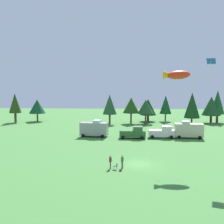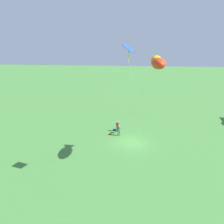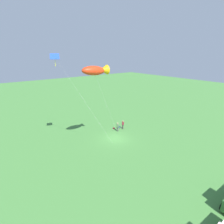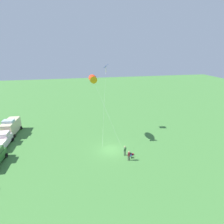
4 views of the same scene
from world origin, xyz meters
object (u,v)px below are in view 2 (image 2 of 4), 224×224
object	(u,v)px
folding_chair	(115,130)
kite_diamond_blue	(129,53)
kite_large_fish	(158,63)
person_kite_flyer	(119,130)
backpack_on_grass	(110,134)
person_spectator	(118,126)

from	to	relation	value
folding_chair	kite_diamond_blue	bearing A→B (deg)	-161.62
folding_chair	kite_large_fish	xyz separation A→B (m)	(7.97, 5.02, 11.47)
person_kite_flyer	backpack_on_grass	bearing A→B (deg)	65.16
person_kite_flyer	kite_diamond_blue	size ratio (longest dim) A/B	0.12
person_kite_flyer	person_spectator	size ratio (longest dim) A/B	1.00
person_kite_flyer	person_spectator	bearing A→B (deg)	-8.04
person_kite_flyer	kite_diamond_blue	xyz separation A→B (m)	(10.93, 1.33, 12.19)
folding_chair	kite_diamond_blue	distance (m)	17.42
backpack_on_grass	kite_large_fish	bearing A→B (deg)	37.69
person_spectator	folding_chair	bearing A→B (deg)	146.33
person_spectator	backpack_on_grass	xyz separation A→B (m)	(1.36, -1.08, -0.91)
person_kite_flyer	folding_chair	xyz separation A→B (m)	(-0.79, -0.71, -0.53)
kite_diamond_blue	backpack_on_grass	bearing A→B (deg)	-166.39
backpack_on_grass	kite_diamond_blue	distance (m)	17.37
backpack_on_grass	kite_large_fish	world-z (taller)	kite_large_fish
folding_chair	backpack_on_grass	xyz separation A→B (m)	(0.64, -0.64, -0.38)
folding_chair	kite_large_fish	distance (m)	14.84
kite_large_fish	kite_diamond_blue	bearing A→B (deg)	-38.46
person_kite_flyer	folding_chair	distance (m)	1.19
folding_chair	kite_diamond_blue	world-z (taller)	kite_diamond_blue
person_spectator	kite_large_fish	distance (m)	14.70
person_kite_flyer	folding_chair	bearing A→B (deg)	23.43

